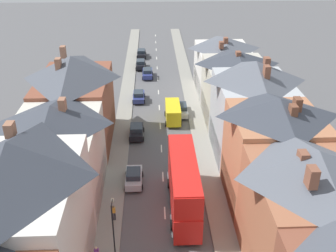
% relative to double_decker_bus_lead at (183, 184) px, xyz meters
% --- Properties ---
extents(pavement_left, '(2.20, 104.00, 0.14)m').
position_rel_double_decker_bus_lead_xyz_m(pavement_left, '(-6.89, 19.28, -2.75)').
color(pavement_left, gray).
rests_on(pavement_left, ground).
extents(pavement_right, '(2.20, 104.00, 0.14)m').
position_rel_double_decker_bus_lead_xyz_m(pavement_right, '(3.31, 19.28, -2.75)').
color(pavement_right, gray).
rests_on(pavement_right, ground).
extents(centre_line_dashes, '(0.14, 97.80, 0.01)m').
position_rel_double_decker_bus_lead_xyz_m(centre_line_dashes, '(-1.79, 17.28, -2.81)').
color(centre_line_dashes, silver).
rests_on(centre_line_dashes, ground).
extents(terrace_row_left, '(8.00, 52.02, 12.45)m').
position_rel_double_decker_bus_lead_xyz_m(terrace_row_left, '(-11.98, -6.56, 2.78)').
color(terrace_row_left, brown).
rests_on(terrace_row_left, ground).
extents(terrace_row_right, '(8.00, 65.95, 11.76)m').
position_rel_double_decker_bus_lead_xyz_m(terrace_row_right, '(8.39, 0.58, 2.41)').
color(terrace_row_right, '#ADB2B7').
rests_on(terrace_row_right, ground).
extents(double_decker_bus_lead, '(2.74, 10.80, 5.30)m').
position_rel_double_decker_bus_lead_xyz_m(double_decker_bus_lead, '(0.00, 0.00, 0.00)').
color(double_decker_bus_lead, red).
rests_on(double_decker_bus_lead, ground).
extents(car_near_blue, '(1.90, 3.94, 1.60)m').
position_rel_double_decker_bus_lead_xyz_m(car_near_blue, '(-4.89, 25.91, -2.01)').
color(car_near_blue, navy).
rests_on(car_near_blue, ground).
extents(car_near_silver, '(1.90, 4.35, 1.61)m').
position_rel_double_decker_bus_lead_xyz_m(car_near_silver, '(-4.89, 48.18, -2.00)').
color(car_near_silver, black).
rests_on(car_near_silver, ground).
extents(car_parked_left_a, '(1.90, 4.02, 1.69)m').
position_rel_double_decker_bus_lead_xyz_m(car_parked_left_a, '(-4.89, 14.40, -1.97)').
color(car_parked_left_a, black).
rests_on(car_parked_left_a, ground).
extents(car_parked_right_a, '(1.90, 4.27, 1.66)m').
position_rel_double_decker_bus_lead_xyz_m(car_parked_right_a, '(-3.59, 36.21, -1.98)').
color(car_parked_right_a, navy).
rests_on(car_parked_right_a, ground).
extents(car_mid_black, '(1.90, 3.88, 1.65)m').
position_rel_double_decker_bus_lead_xyz_m(car_mid_black, '(-4.89, 4.17, -1.99)').
color(car_mid_black, '#B7BABF').
rests_on(car_mid_black, ground).
extents(car_parked_left_b, '(1.90, 4.08, 1.70)m').
position_rel_double_decker_bus_lead_xyz_m(car_parked_left_b, '(-4.89, 41.10, -1.96)').
color(car_parked_left_b, black).
rests_on(car_parked_left_b, ground).
extents(car_mid_white, '(1.90, 4.49, 1.66)m').
position_rel_double_decker_bus_lead_xyz_m(car_mid_white, '(1.31, 20.81, -1.98)').
color(car_mid_white, '#B7BABF').
rests_on(car_mid_white, ground).
extents(delivery_van, '(2.20, 5.20, 2.41)m').
position_rel_double_decker_bus_lead_xyz_m(delivery_van, '(0.01, 18.81, -1.48)').
color(delivery_van, yellow).
rests_on(delivery_van, ground).
extents(pedestrian_far_left, '(0.36, 0.22, 1.61)m').
position_rel_double_decker_bus_lead_xyz_m(pedestrian_far_left, '(-6.53, -1.64, -1.78)').
color(pedestrian_far_left, '#23232D').
rests_on(pedestrian_far_left, pavement_left).
extents(street_lamp, '(0.20, 1.12, 5.50)m').
position_rel_double_decker_bus_lead_xyz_m(street_lamp, '(-6.04, -6.15, 0.43)').
color(street_lamp, black).
rests_on(street_lamp, ground).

